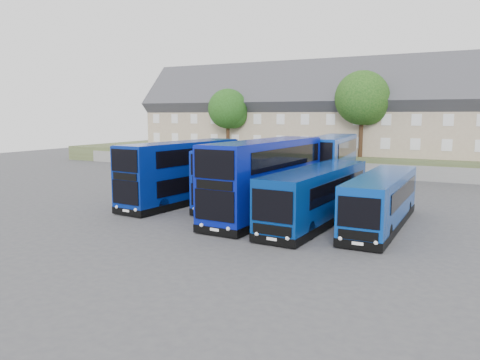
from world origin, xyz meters
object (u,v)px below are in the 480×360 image
object	(u,v)px
dd_front_left	(182,173)
tree_west	(229,110)
tree_mid	(364,100)
dd_front_mid	(237,176)
coach_east_a	(316,196)

from	to	relation	value
dd_front_left	tree_west	distance (m)	23.68
tree_mid	dd_front_mid	bearing A→B (deg)	-102.09
dd_front_left	tree_mid	bearing A→B (deg)	75.22
tree_west	tree_mid	bearing A→B (deg)	1.79
dd_front_mid	coach_east_a	xyz separation A→B (m)	(7.14, -3.34, -0.44)
dd_front_left	tree_west	world-z (taller)	tree_west
dd_front_left	dd_front_mid	size ratio (longest dim) A/B	1.07
coach_east_a	tree_mid	distance (m)	24.98
coach_east_a	tree_west	distance (m)	30.51
dd_front_left	coach_east_a	size ratio (longest dim) A/B	0.94
coach_east_a	tree_west	bearing A→B (deg)	131.59
dd_front_mid	tree_mid	distance (m)	21.94
coach_east_a	dd_front_mid	bearing A→B (deg)	157.92
dd_front_left	tree_west	size ratio (longest dim) A/B	1.51
dd_front_left	dd_front_mid	world-z (taller)	dd_front_left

